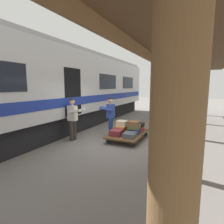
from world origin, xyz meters
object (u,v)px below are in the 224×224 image
(suitcase_cream_canvas, at_px, (122,123))
(baggage_tug, at_px, (171,105))
(suitcase_brown_leather, at_px, (134,123))
(porter_by_door, at_px, (73,118))
(suitcase_red_plastic, at_px, (139,128))
(suitcase_black_hardshell, at_px, (139,125))
(luggage_cart, at_px, (128,134))
(suitcase_slate_roller, at_px, (130,135))
(suitcase_olive_duffel, at_px, (134,127))
(train_car, at_px, (47,89))
(suitcase_teal_softside, at_px, (127,126))
(suitcase_burgundy_valise, at_px, (116,133))
(suitcase_navy_fabric, at_px, (135,131))
(suitcase_orange_carryall, at_px, (122,129))
(porter_in_overalls, at_px, (110,115))

(suitcase_cream_canvas, height_order, baggage_tug, baggage_tug)
(suitcase_brown_leather, height_order, porter_by_door, porter_by_door)
(suitcase_red_plastic, bearing_deg, suitcase_black_hardshell, -43.98)
(luggage_cart, bearing_deg, suitcase_slate_roller, 115.70)
(suitcase_olive_duffel, bearing_deg, luggage_cart, -3.91)
(train_car, height_order, suitcase_teal_softside, train_car)
(train_car, relative_size, suitcase_burgundy_valise, 35.77)
(train_car, bearing_deg, suitcase_brown_leather, -171.26)
(suitcase_black_hardshell, bearing_deg, luggage_cart, 65.02)
(luggage_cart, relative_size, suitcase_brown_leather, 4.27)
(suitcase_slate_roller, xyz_separation_m, suitcase_olive_duffel, (0.01, -0.56, 0.20))
(suitcase_navy_fabric, height_order, suitcase_cream_canvas, suitcase_cream_canvas)
(suitcase_teal_softside, distance_m, suitcase_olive_duffel, 0.82)
(suitcase_teal_softside, height_order, suitcase_black_hardshell, suitcase_black_hardshell)
(suitcase_navy_fabric, xyz_separation_m, baggage_tug, (-0.33, -8.65, 0.24))
(train_car, distance_m, luggage_cart, 4.24)
(suitcase_navy_fabric, bearing_deg, suitcase_orange_carryall, 0.00)
(suitcase_slate_roller, relative_size, porter_by_door, 0.34)
(suitcase_slate_roller, relative_size, porter_in_overalls, 0.34)
(train_car, relative_size, suitcase_slate_roller, 33.24)
(suitcase_burgundy_valise, bearing_deg, suitcase_slate_roller, 180.00)
(suitcase_olive_duffel, height_order, baggage_tug, baggage_tug)
(suitcase_cream_canvas, bearing_deg, suitcase_brown_leather, 177.17)
(suitcase_red_plastic, relative_size, suitcase_black_hardshell, 1.28)
(train_car, height_order, suitcase_burgundy_valise, train_car)
(suitcase_teal_softside, height_order, suitcase_olive_duffel, suitcase_olive_duffel)
(suitcase_red_plastic, bearing_deg, porter_in_overalls, 22.03)
(suitcase_red_plastic, distance_m, porter_in_overalls, 1.37)
(suitcase_teal_softside, relative_size, suitcase_navy_fabric, 1.00)
(train_car, relative_size, suitcase_red_plastic, 33.18)
(suitcase_black_hardshell, height_order, suitcase_cream_canvas, suitcase_cream_canvas)
(suitcase_teal_softside, bearing_deg, porter_in_overalls, 37.82)
(suitcase_burgundy_valise, distance_m, suitcase_slate_roller, 0.56)
(train_car, bearing_deg, luggage_cart, -170.76)
(suitcase_orange_carryall, relative_size, suitcase_slate_roller, 0.97)
(suitcase_cream_canvas, xyz_separation_m, porter_in_overalls, (0.60, -0.08, 0.29))
(porter_by_door, bearing_deg, suitcase_red_plastic, -143.24)
(suitcase_orange_carryall, height_order, suitcase_cream_canvas, suitcase_cream_canvas)
(suitcase_burgundy_valise, bearing_deg, luggage_cart, -115.70)
(luggage_cart, distance_m, suitcase_brown_leather, 0.54)
(luggage_cart, distance_m, suitcase_red_plastic, 0.65)
(suitcase_black_hardshell, distance_m, porter_by_door, 2.82)
(suitcase_navy_fabric, height_order, suitcase_brown_leather, suitcase_brown_leather)
(train_car, relative_size, porter_in_overalls, 11.30)
(suitcase_slate_roller, distance_m, suitcase_brown_leather, 0.68)
(suitcase_olive_duffel, bearing_deg, porter_by_door, 25.76)
(suitcase_red_plastic, xyz_separation_m, suitcase_olive_duffel, (0.01, 0.60, 0.20))
(suitcase_navy_fabric, xyz_separation_m, suitcase_brown_leather, (0.03, -0.00, 0.33))
(suitcase_orange_carryall, bearing_deg, porter_by_door, 33.05)
(suitcase_burgundy_valise, relative_size, porter_in_overalls, 0.32)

